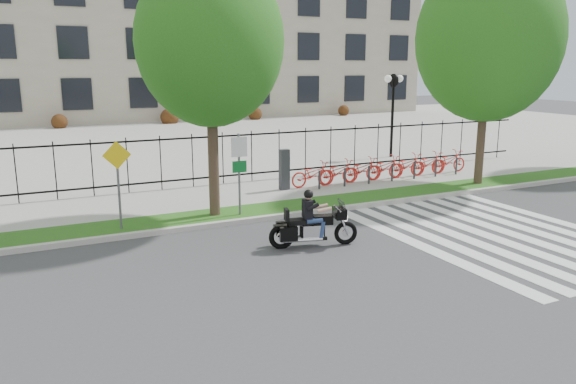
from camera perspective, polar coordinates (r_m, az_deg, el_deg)
name	(u,v)px	position (r m, az deg, el deg)	size (l,w,h in m)	color
ground	(351,259)	(13.95, 6.38, -6.75)	(120.00, 120.00, 0.00)	#3E3D40
curb	(279,216)	(17.36, -0.88, -2.49)	(60.00, 0.20, 0.15)	#B0AEA5
grass_verge	(268,210)	(18.11, -2.03, -1.86)	(60.00, 1.50, 0.15)	#225816
sidewalk	(240,195)	(20.35, -4.91, -0.26)	(60.00, 3.50, 0.15)	gray
plaza	(139,139)	(37.04, -14.87, 5.20)	(80.00, 34.00, 0.10)	gray
crosswalk_stripes	(496,233)	(16.93, 20.34, -3.95)	(5.70, 8.00, 0.01)	silver
iron_fence	(223,158)	(21.76, -6.64, 3.43)	(30.00, 0.06, 2.00)	black
office_building	(87,5)	(56.68, -19.71, 17.42)	(60.00, 21.90, 20.15)	gray
lamp_post_right	(393,95)	(28.76, 10.64, 9.67)	(1.06, 0.70, 4.25)	black
street_tree_1	(210,42)	(16.89, -7.94, 14.90)	(4.31, 4.31, 7.65)	#372A1E
street_tree_2	(489,38)	(22.73, 19.71, 14.50)	(5.36, 5.36, 8.56)	#372A1E
bike_share_station	(383,168)	(22.89, 9.66, 2.47)	(8.87, 0.85, 1.50)	#2D2D33
sign_pole_regulatory	(239,164)	(17.00, -4.98, 2.89)	(0.50, 0.09, 2.50)	#59595B
sign_pole_warning	(118,173)	(16.09, -16.90, 1.83)	(0.78, 0.09, 2.49)	#59595B
motorcycle_rider	(313,224)	(14.62, 2.58, -3.25)	(2.34, 1.02, 1.84)	black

